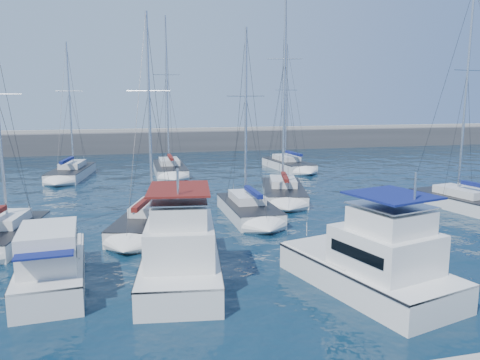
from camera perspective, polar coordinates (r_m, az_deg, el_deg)
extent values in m
plane|color=black|center=(22.79, 2.44, -10.54)|extent=(220.00, 220.00, 0.00)
cube|color=#424244|center=(73.07, -9.06, 4.33)|extent=(160.00, 6.00, 4.00)
cube|color=gray|center=(72.89, -9.11, 6.05)|extent=(160.00, 1.20, 0.50)
cube|color=silver|center=(22.08, -21.87, -10.86)|extent=(3.10, 7.27, 1.60)
cube|color=#262628|center=(21.84, -22.00, -9.01)|extent=(3.15, 7.28, 0.08)
cube|color=silver|center=(20.76, -22.30, -7.54)|extent=(2.43, 3.44, 1.60)
cube|color=black|center=(20.74, -22.32, -7.33)|extent=(2.42, 2.79, 0.45)
cube|color=#0E1755|center=(19.44, -22.63, -7.81)|extent=(2.22, 2.31, 0.07)
cube|color=silver|center=(21.96, -7.14, -10.31)|extent=(4.55, 9.80, 1.60)
cube|color=#262628|center=(21.71, -7.18, -8.45)|extent=(4.61, 9.81, 0.08)
cube|color=silver|center=(20.36, -7.30, -7.20)|extent=(3.36, 4.72, 1.60)
cube|color=black|center=(20.33, -7.31, -6.99)|extent=(3.30, 3.86, 0.45)
cube|color=silver|center=(19.83, -7.39, -3.92)|extent=(2.63, 3.34, 0.90)
cube|color=#561511|center=(19.62, -7.46, -1.08)|extent=(2.97, 3.81, 0.08)
cube|color=silver|center=(20.98, 15.16, -11.58)|extent=(5.51, 8.44, 1.60)
cube|color=#262628|center=(20.72, 15.26, -9.64)|extent=(5.58, 8.45, 0.08)
cube|color=silver|center=(19.83, 17.28, -8.05)|extent=(3.91, 4.27, 1.60)
cube|color=black|center=(19.80, 17.29, -7.83)|extent=(3.78, 3.59, 0.45)
cube|color=silver|center=(19.35, 17.89, -4.67)|extent=(3.04, 3.07, 0.90)
cube|color=#0E1755|center=(19.14, 18.05, -1.77)|extent=(3.43, 3.50, 0.08)
cube|color=silver|center=(29.35, -26.89, -6.32)|extent=(4.01, 7.50, 1.30)
cube|color=#262628|center=(29.20, -26.99, -5.13)|extent=(4.07, 7.51, 0.06)
cube|color=silver|center=(29.52, -26.72, -4.31)|extent=(2.39, 3.38, 0.55)
cube|color=silver|center=(29.59, -10.97, -5.28)|extent=(5.33, 8.94, 1.30)
cube|color=#262628|center=(29.43, -11.01, -4.09)|extent=(5.39, 8.96, 0.06)
cube|color=silver|center=(29.86, -10.78, -3.25)|extent=(2.94, 4.10, 0.55)
cylinder|color=silver|center=(29.41, -11.01, 8.36)|extent=(0.18, 0.18, 11.61)
cylinder|color=silver|center=(28.04, -11.69, -2.99)|extent=(1.35, 4.07, 0.12)
cube|color=#561511|center=(27.92, -11.75, -2.73)|extent=(1.44, 3.73, 0.28)
cube|color=silver|center=(31.98, 1.03, -3.95)|extent=(2.90, 7.57, 1.30)
cube|color=#262628|center=(31.84, 1.03, -2.85)|extent=(2.96, 7.57, 0.06)
cube|color=silver|center=(32.21, 0.82, -2.11)|extent=(1.89, 3.31, 0.55)
cylinder|color=silver|center=(31.80, 0.71, 8.20)|extent=(0.18, 0.18, 11.12)
cylinder|color=silver|center=(30.58, 1.58, -1.71)|extent=(0.12, 3.79, 0.12)
cube|color=#0E1755|center=(30.46, 1.63, -1.47)|extent=(0.35, 3.41, 0.28)
cube|color=silver|center=(38.07, 5.30, -1.74)|extent=(5.19, 9.02, 1.30)
cube|color=#262628|center=(37.94, 5.32, -0.81)|extent=(5.25, 9.04, 0.06)
cube|color=silver|center=(38.41, 5.27, -0.19)|extent=(2.91, 4.12, 0.55)
cylinder|color=silver|center=(38.16, 5.43, 12.10)|extent=(0.18, 0.18, 15.99)
cylinder|color=silver|center=(36.54, 5.49, 0.16)|extent=(1.21, 4.14, 0.12)
cube|color=#561511|center=(36.41, 5.50, 0.37)|extent=(1.32, 3.79, 0.28)
cube|color=silver|center=(37.68, 25.89, -2.83)|extent=(4.49, 8.71, 1.30)
cube|color=#262628|center=(37.56, 25.96, -1.89)|extent=(4.55, 8.73, 0.06)
cube|color=silver|center=(37.82, 25.39, -1.27)|extent=(2.59, 3.93, 0.55)
cylinder|color=silver|center=(37.43, 25.86, 9.79)|extent=(0.18, 0.18, 14.13)
cube|color=silver|center=(50.83, -19.83, 0.66)|extent=(4.29, 9.58, 1.30)
cube|color=#262628|center=(50.74, -19.87, 1.36)|extent=(4.35, 9.59, 0.06)
cube|color=silver|center=(51.25, -19.74, 1.81)|extent=(2.51, 4.28, 0.55)
cylinder|color=silver|center=(51.14, -20.05, 8.80)|extent=(0.18, 0.18, 12.08)
cylinder|color=silver|center=(49.29, -20.32, 2.12)|extent=(0.78, 4.59, 0.12)
cube|color=#0E1755|center=(49.18, -20.36, 2.27)|extent=(0.94, 4.17, 0.28)
cube|color=silver|center=(50.68, -8.56, 1.11)|extent=(3.25, 9.21, 1.30)
cube|color=#262628|center=(50.59, -8.58, 1.82)|extent=(3.31, 9.21, 0.06)
cube|color=silver|center=(51.11, -8.64, 2.26)|extent=(2.08, 4.04, 0.55)
cylinder|color=silver|center=(51.02, -8.90, 10.90)|extent=(0.18, 0.18, 14.98)
cylinder|color=silver|center=(49.12, -8.48, 2.60)|extent=(0.20, 4.58, 0.12)
cube|color=#561511|center=(49.00, -8.48, 2.76)|extent=(0.42, 4.13, 0.28)
cube|color=silver|center=(53.58, 5.89, 1.64)|extent=(3.80, 8.69, 1.30)
cube|color=#262628|center=(53.49, 5.90, 2.31)|extent=(3.86, 8.69, 0.06)
cube|color=silver|center=(53.92, 5.67, 2.72)|extent=(2.30, 3.86, 0.55)
cylinder|color=silver|center=(53.79, 5.64, 9.55)|extent=(0.18, 0.18, 12.42)
cylinder|color=silver|center=(52.25, 6.51, 3.08)|extent=(0.52, 4.21, 0.12)
cube|color=#0E1755|center=(52.14, 6.56, 3.23)|extent=(0.71, 3.81, 0.28)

